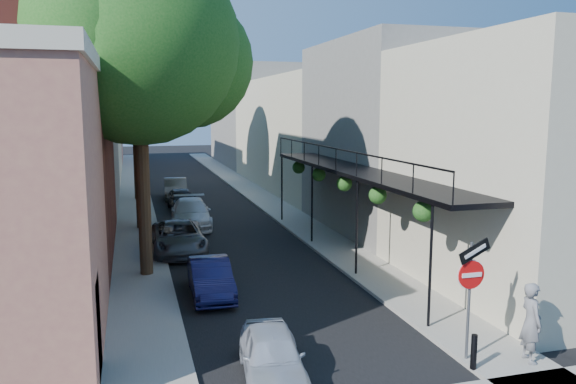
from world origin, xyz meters
TOP-DOWN VIEW (x-y plane):
  - road_surface at (0.00, 30.00)m, footprint 6.00×64.00m
  - sidewalk_left at (-4.00, 30.00)m, footprint 2.00×64.00m
  - sidewalk_right at (4.00, 30.00)m, footprint 2.00×64.00m
  - buildings_left at (-9.30, 28.76)m, footprint 10.10×59.10m
  - buildings_right at (8.99, 29.49)m, footprint 9.80×55.00m
  - sign_post at (3.16, 0.97)m, footprint 0.89×0.17m
  - bollard at (3.00, 0.50)m, footprint 0.14×0.14m
  - oak_near at (-3.37, 10.26)m, footprint 7.48×6.80m
  - oak_mid at (-3.42, 18.23)m, footprint 6.60×6.00m
  - oak_far at (-3.35, 27.27)m, footprint 7.70×7.00m
  - parked_car_a at (-1.40, 1.44)m, footprint 1.72×3.44m
  - parked_car_b at (-1.91, 7.37)m, footprint 1.33×3.56m
  - parked_car_c at (-2.41, 13.10)m, footprint 2.15×4.57m
  - parked_car_d at (-1.40, 18.03)m, footprint 2.23×4.83m
  - parked_car_e at (-1.40, 22.95)m, footprint 1.58×3.72m
  - parked_car_f at (-1.44, 27.11)m, footprint 1.64×4.12m
  - pedestrian at (4.47, 0.50)m, footprint 0.55×0.74m

SIDE VIEW (x-z plane):
  - road_surface at x=0.00m, z-range 0.00..0.01m
  - sidewalk_left at x=-4.00m, z-range 0.00..0.12m
  - sidewalk_right at x=4.00m, z-range 0.00..0.12m
  - bollard at x=3.00m, z-range 0.12..0.92m
  - parked_car_a at x=-1.40m, z-range 0.00..1.12m
  - parked_car_b at x=-1.91m, z-range 0.00..1.16m
  - parked_car_e at x=-1.40m, z-range 0.00..1.25m
  - parked_car_c at x=-2.41m, z-range 0.00..1.26m
  - parked_car_f at x=-1.44m, z-range 0.00..1.33m
  - parked_car_d at x=-1.40m, z-range 0.00..1.37m
  - pedestrian at x=4.47m, z-range 0.12..1.99m
  - sign_post at x=3.16m, z-range 0.54..3.53m
  - buildings_right at x=8.99m, z-range -0.58..9.42m
  - buildings_left at x=-9.30m, z-range -1.06..10.94m
  - oak_mid at x=-3.42m, z-range 1.96..12.16m
  - oak_near at x=-3.37m, z-range 2.17..13.59m
  - oak_far at x=-3.35m, z-range 2.31..14.21m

